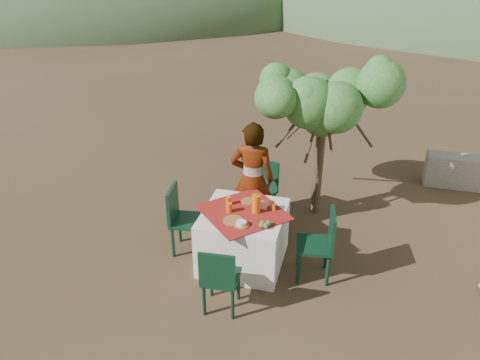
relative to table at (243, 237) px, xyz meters
name	(u,v)px	position (x,y,z in m)	size (l,w,h in m)	color
ground	(249,284)	(0.18, -0.43, -0.38)	(160.00, 160.00, 0.00)	#382719
table	(243,237)	(0.00, 0.00, 0.00)	(1.30, 1.30, 0.76)	white
chair_far	(262,188)	(0.00, 1.11, 0.14)	(0.53, 0.53, 0.93)	black
chair_near	(220,278)	(-0.02, -0.97, 0.11)	(0.43, 0.43, 0.87)	black
chair_left	(182,217)	(-0.85, 0.05, 0.15)	(0.49, 0.49, 0.95)	black
chair_right	(321,242)	(0.99, -0.05, 0.14)	(0.49, 0.49, 0.94)	black
person	(252,180)	(-0.06, 0.73, 0.46)	(0.61, 0.40, 1.68)	#8C6651
shrub_tree	(329,107)	(0.83, 1.58, 1.30)	(1.81, 1.77, 2.13)	#4D3A26
plate_far	(249,201)	(0.00, 0.26, 0.39)	(0.20, 0.20, 0.01)	brown
plate_near	(233,220)	(-0.07, -0.24, 0.39)	(0.25, 0.25, 0.01)	brown
glass_far	(228,201)	(-0.24, 0.13, 0.43)	(0.06, 0.06, 0.10)	orange
glass_near	(229,207)	(-0.17, -0.04, 0.44)	(0.08, 0.08, 0.12)	orange
juice_pitcher	(256,204)	(0.15, 0.04, 0.50)	(0.11, 0.11, 0.24)	orange
bowl_plate	(241,225)	(0.05, -0.31, 0.39)	(0.19, 0.19, 0.01)	brown
white_bowl	(241,223)	(0.05, -0.31, 0.42)	(0.12, 0.12, 0.04)	silver
jar_left	(274,207)	(0.36, 0.14, 0.42)	(0.05, 0.05, 0.08)	orange
jar_right	(272,204)	(0.33, 0.19, 0.43)	(0.06, 0.06, 0.09)	orange
napkin_holder	(264,205)	(0.23, 0.14, 0.43)	(0.08, 0.04, 0.10)	silver
fruit_cluster	(264,224)	(0.32, -0.26, 0.42)	(0.14, 0.13, 0.07)	#437B2C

